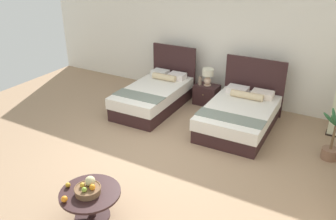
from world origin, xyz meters
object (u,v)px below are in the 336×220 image
at_px(potted_palm, 332,144).
at_px(loose_orange, 64,199).
at_px(bed_near_window, 155,95).
at_px(bed_near_corner, 240,115).
at_px(coffee_table, 91,198).
at_px(fruit_bowl, 88,188).
at_px(nightstand, 207,95).
at_px(loose_apple, 68,185).
at_px(vase, 200,81).
at_px(table_lamp, 208,75).

bearing_deg(potted_palm, loose_orange, -128.68).
bearing_deg(potted_palm, bed_near_window, 175.32).
bearing_deg(bed_near_window, loose_orange, -75.50).
bearing_deg(bed_near_corner, loose_orange, -105.28).
bearing_deg(loose_orange, bed_near_corner, 74.72).
height_order(coffee_table, potted_palm, potted_palm).
bearing_deg(fruit_bowl, nightstand, 92.45).
bearing_deg(loose_orange, fruit_bowl, 63.70).
bearing_deg(bed_near_corner, loose_apple, -108.88).
bearing_deg(coffee_table, nightstand, 92.55).
bearing_deg(fruit_bowl, vase, 94.67).
relative_size(bed_near_corner, loose_apple, 28.39).
xyz_separation_m(fruit_bowl, potted_palm, (2.78, 3.35, -0.20)).
relative_size(vase, loose_orange, 2.38).
relative_size(vase, fruit_bowl, 0.57).
distance_m(bed_near_corner, loose_orange, 4.13).
bearing_deg(fruit_bowl, potted_palm, 50.35).
bearing_deg(bed_near_corner, bed_near_window, -179.96).
distance_m(fruit_bowl, loose_apple, 0.34).
bearing_deg(fruit_bowl, loose_orange, -116.30).
bearing_deg(loose_apple, table_lamp, 88.16).
height_order(coffee_table, fruit_bowl, fruit_bowl).
relative_size(nightstand, loose_apple, 7.79).
relative_size(bed_near_corner, vase, 9.83).
height_order(fruit_bowl, loose_apple, fruit_bowl).
bearing_deg(table_lamp, bed_near_corner, -36.33).
distance_m(nightstand, loose_orange, 4.80).
bearing_deg(vase, bed_near_corner, -30.64).
distance_m(bed_near_window, loose_apple, 3.82).
bearing_deg(nightstand, vase, -166.87).
distance_m(vase, loose_orange, 4.76).
distance_m(coffee_table, loose_orange, 0.39).
height_order(vase, loose_apple, vase).
distance_m(bed_near_window, loose_orange, 4.12).
xyz_separation_m(bed_near_window, coffee_table, (1.19, -3.66, 0.01)).
bearing_deg(table_lamp, fruit_bowl, -87.56).
distance_m(nightstand, vase, 0.39).
relative_size(bed_near_corner, table_lamp, 5.00).
bearing_deg(bed_near_corner, nightstand, 144.33).
height_order(nightstand, vase, vase).
relative_size(coffee_table, loose_orange, 9.69).
height_order(table_lamp, fruit_bowl, table_lamp).
distance_m(loose_orange, potted_palm, 4.69).
height_order(loose_apple, loose_orange, loose_orange).
relative_size(table_lamp, loose_apple, 5.68).
xyz_separation_m(bed_near_window, nightstand, (0.99, 0.81, -0.07)).
bearing_deg(bed_near_corner, table_lamp, 143.67).
height_order(table_lamp, potted_palm, potted_palm).
distance_m(table_lamp, potted_palm, 3.21).
distance_m(table_lamp, fruit_bowl, 4.52).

